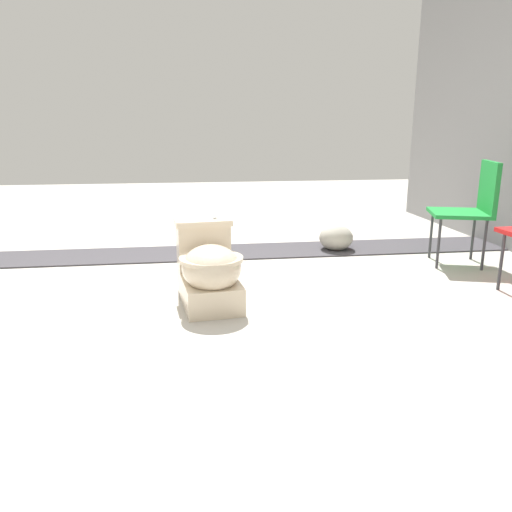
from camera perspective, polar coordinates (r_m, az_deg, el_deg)
name	(u,v)px	position (r m, az deg, el deg)	size (l,w,h in m)	color
ground_plane	(200,293)	(3.41, -6.39, -4.26)	(14.00, 14.00, 0.00)	#B7B2A8
gravel_strip	(252,251)	(4.50, -0.46, 0.56)	(0.56, 8.00, 0.01)	#423F44
toilet	(209,270)	(3.15, -5.39, -1.61)	(0.67, 0.44, 0.52)	beige
folding_chair_left	(473,202)	(4.35, 23.59, 5.66)	(0.55, 0.55, 0.83)	#1E8C38
boulder_near	(336,238)	(4.60, 9.14, 2.08)	(0.32, 0.31, 0.23)	#ADA899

